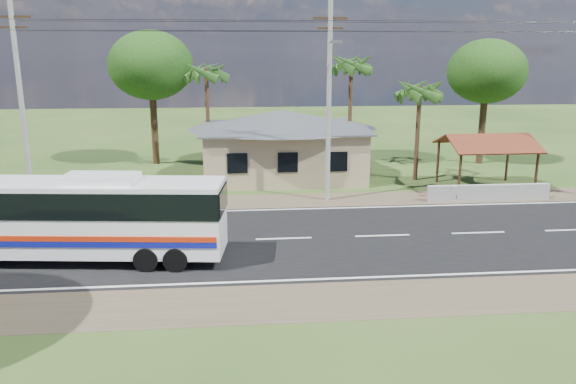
# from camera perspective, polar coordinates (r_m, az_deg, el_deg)

# --- Properties ---
(ground) EXTENTS (120.00, 120.00, 0.00)m
(ground) POSITION_cam_1_polar(r_m,az_deg,el_deg) (25.15, -0.43, -4.79)
(ground) COLOR #254117
(ground) RESTS_ON ground
(road) EXTENTS (120.00, 16.00, 0.03)m
(road) POSITION_cam_1_polar(r_m,az_deg,el_deg) (25.15, -0.43, -4.77)
(road) COLOR black
(road) RESTS_ON ground
(house) EXTENTS (12.40, 10.00, 5.00)m
(house) POSITION_cam_1_polar(r_m,az_deg,el_deg) (37.23, -0.58, 5.64)
(house) COLOR tan
(house) RESTS_ON ground
(waiting_shed) EXTENTS (5.20, 4.48, 3.35)m
(waiting_shed) POSITION_cam_1_polar(r_m,az_deg,el_deg) (35.93, 19.55, 4.65)
(waiting_shed) COLOR #3C2915
(waiting_shed) RESTS_ON ground
(concrete_barrier) EXTENTS (7.00, 0.30, 0.90)m
(concrete_barrier) POSITION_cam_1_polar(r_m,az_deg,el_deg) (33.37, 19.71, -0.05)
(concrete_barrier) COLOR #9E9E99
(concrete_barrier) RESTS_ON ground
(utility_poles) EXTENTS (32.80, 2.22, 11.00)m
(utility_poles) POSITION_cam_1_polar(r_m,az_deg,el_deg) (30.64, 3.57, 9.65)
(utility_poles) COLOR #9E9E99
(utility_poles) RESTS_ON ground
(palm_near) EXTENTS (2.80, 2.80, 6.70)m
(palm_near) POSITION_cam_1_polar(r_m,az_deg,el_deg) (36.63, 13.26, 9.96)
(palm_near) COLOR #47301E
(palm_near) RESTS_ON ground
(palm_mid) EXTENTS (2.80, 2.80, 8.20)m
(palm_mid) POSITION_cam_1_polar(r_m,az_deg,el_deg) (40.02, 6.44, 12.65)
(palm_mid) COLOR #47301E
(palm_mid) RESTS_ON ground
(palm_far) EXTENTS (2.80, 2.80, 7.70)m
(palm_far) POSITION_cam_1_polar(r_m,az_deg,el_deg) (39.78, -8.31, 11.89)
(palm_far) COLOR #47301E
(palm_far) RESTS_ON ground
(tree_behind_house) EXTENTS (6.00, 6.00, 9.61)m
(tree_behind_house) POSITION_cam_1_polar(r_m,az_deg,el_deg) (42.15, -13.75, 12.36)
(tree_behind_house) COLOR #47301E
(tree_behind_house) RESTS_ON ground
(tree_behind_shed) EXTENTS (5.60, 5.60, 9.02)m
(tree_behind_shed) POSITION_cam_1_polar(r_m,az_deg,el_deg) (43.60, 19.54, 11.44)
(tree_behind_shed) COLOR #47301E
(tree_behind_shed) RESTS_ON ground
(coach_bus) EXTENTS (11.56, 3.65, 3.53)m
(coach_bus) POSITION_cam_1_polar(r_m,az_deg,el_deg) (23.51, -20.41, -1.92)
(coach_bus) COLOR white
(coach_bus) RESTS_ON ground
(motorcycle) EXTENTS (1.66, 0.89, 0.83)m
(motorcycle) POSITION_cam_1_polar(r_m,az_deg,el_deg) (32.41, 15.43, -0.19)
(motorcycle) COLOR black
(motorcycle) RESTS_ON ground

